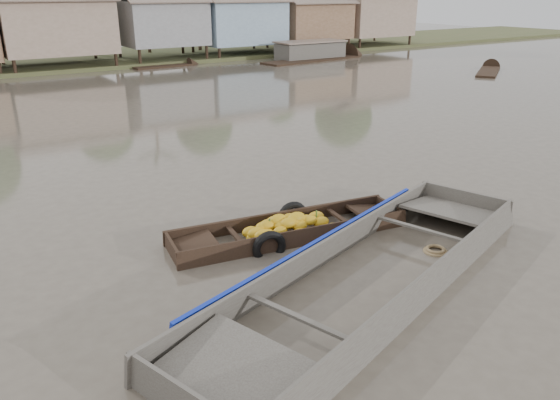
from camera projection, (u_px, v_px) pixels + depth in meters
ground at (274, 253)px, 10.58m from camera, size 120.00×120.00×0.00m
riverbank at (54, 17)px, 35.93m from camera, size 120.00×12.47×10.22m
banana_boat at (286, 231)px, 11.25m from camera, size 5.15×1.98×0.72m
viewer_boat at (368, 280)px, 9.43m from camera, size 8.80×4.71×0.69m
distant_boats at (234, 64)px, 35.66m from camera, size 46.39×15.72×1.38m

